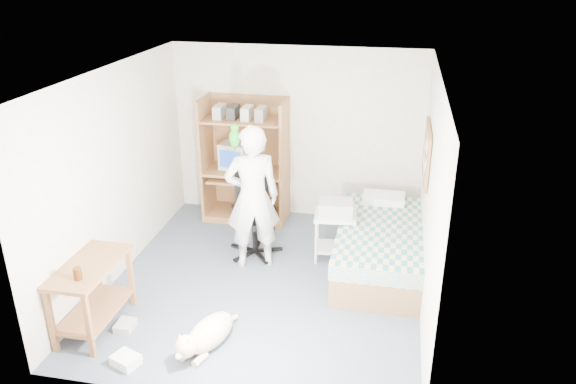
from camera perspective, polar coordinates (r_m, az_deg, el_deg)
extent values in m
plane|color=#434B5B|center=(6.84, -2.21, -9.10)|extent=(4.00, 4.00, 0.00)
cube|color=beige|center=(8.11, 0.92, 5.92)|extent=(3.60, 0.02, 2.50)
cube|color=beige|center=(6.12, 14.23, -0.64)|extent=(0.02, 4.00, 2.50)
cube|color=beige|center=(6.89, -17.11, 1.72)|extent=(0.02, 4.00, 2.50)
cube|color=white|center=(5.90, -2.59, 11.93)|extent=(3.60, 4.00, 0.02)
cube|color=brown|center=(8.26, -8.26, 3.44)|extent=(0.04, 0.60, 1.80)
cube|color=brown|center=(7.96, -0.33, 2.94)|extent=(0.04, 0.60, 1.80)
cube|color=brown|center=(8.36, -3.84, 3.86)|extent=(1.20, 0.02, 1.80)
cube|color=brown|center=(8.15, -4.33, 2.14)|extent=(1.12, 0.60, 0.04)
cube|color=brown|center=(8.11, -4.46, 1.29)|extent=(1.00, 0.50, 0.03)
cube|color=brown|center=(7.91, -4.50, 7.29)|extent=(1.12, 0.55, 0.03)
cube|color=brown|center=(8.42, -4.19, -2.25)|extent=(1.12, 0.60, 0.10)
cube|color=brown|center=(7.12, 9.20, -6.33)|extent=(1.00, 2.00, 0.36)
cube|color=teal|center=(6.99, 9.35, -4.33)|extent=(1.02, 2.02, 0.20)
cube|color=white|center=(7.65, 9.69, -0.69)|extent=(0.55, 0.35, 0.12)
cube|color=brown|center=(6.05, -19.61, -7.13)|extent=(0.50, 1.00, 0.04)
cube|color=brown|center=(6.03, -22.93, -12.03)|extent=(0.05, 0.05, 0.70)
cube|color=brown|center=(5.84, -19.58, -12.75)|extent=(0.05, 0.05, 0.70)
cube|color=brown|center=(6.66, -18.77, -7.88)|extent=(0.05, 0.05, 0.70)
cube|color=brown|center=(6.48, -15.66, -8.37)|extent=(0.05, 0.05, 0.70)
cube|color=brown|center=(6.32, -18.97, -11.30)|extent=(0.46, 0.92, 0.03)
cube|color=olive|center=(6.89, 13.94, 3.85)|extent=(0.03, 0.90, 0.60)
cube|color=brown|center=(6.80, 14.16, 6.32)|extent=(0.04, 0.94, 0.04)
cube|color=brown|center=(7.00, 13.67, 1.46)|extent=(0.04, 0.94, 0.04)
cylinder|color=black|center=(7.42, -3.35, -5.98)|extent=(0.62, 0.62, 0.06)
cylinder|color=black|center=(7.33, -3.39, -4.64)|extent=(0.06, 0.06, 0.41)
cube|color=black|center=(7.21, -3.43, -2.90)|extent=(0.61, 0.61, 0.08)
cube|color=black|center=(7.29, -3.70, 0.31)|extent=(0.43, 0.21, 0.57)
cube|color=black|center=(7.13, -5.52, -1.92)|extent=(0.15, 0.30, 0.04)
cube|color=black|center=(7.18, -1.41, -1.64)|extent=(0.15, 0.30, 0.04)
imported|color=silver|center=(6.80, -3.63, -0.59)|extent=(0.78, 0.65, 1.83)
ellipsoid|color=#178613|center=(6.62, -5.43, 5.48)|extent=(0.13, 0.13, 0.21)
sphere|color=#178613|center=(6.54, -5.45, 6.49)|extent=(0.09, 0.09, 0.09)
cone|color=#D44912|center=(6.49, -5.41, 6.38)|extent=(0.05, 0.05, 0.04)
cylinder|color=#178613|center=(6.70, -5.43, 4.60)|extent=(0.08, 0.15, 0.13)
ellipsoid|color=#D3B18D|center=(5.84, -7.91, -13.93)|extent=(0.51, 0.71, 0.29)
sphere|color=#D3B18D|center=(5.58, -10.32, -15.18)|extent=(0.22, 0.22, 0.22)
cone|color=#D3B18D|center=(5.54, -10.96, -14.26)|extent=(0.06, 0.06, 0.08)
cone|color=#D3B18D|center=(5.48, -10.07, -14.65)|extent=(0.06, 0.06, 0.08)
ellipsoid|color=#D3B18D|center=(5.55, -10.92, -15.94)|extent=(0.11, 0.14, 0.07)
cylinder|color=#D3B18D|center=(6.09, -5.83, -12.72)|extent=(0.12, 0.21, 0.10)
cube|color=silver|center=(7.08, 4.84, -2.43)|extent=(0.55, 0.46, 0.04)
cube|color=silver|center=(7.28, 4.73, -5.61)|extent=(0.51, 0.41, 0.03)
cylinder|color=silver|center=(7.08, 2.75, -5.09)|extent=(0.03, 0.03, 0.60)
cylinder|color=silver|center=(7.04, 6.44, -5.40)|extent=(0.03, 0.03, 0.60)
cylinder|color=silver|center=(7.39, 3.17, -3.82)|extent=(0.03, 0.03, 0.60)
cylinder|color=silver|center=(7.35, 6.70, -4.12)|extent=(0.03, 0.03, 0.60)
cube|color=#A5A5A1|center=(7.03, 4.87, -1.62)|extent=(0.45, 0.36, 0.18)
cube|color=beige|center=(8.15, -5.22, 3.79)|extent=(0.47, 0.49, 0.38)
cube|color=navy|center=(7.97, -5.88, 3.32)|extent=(0.32, 0.07, 0.26)
cube|color=beige|center=(8.07, -4.70, 1.39)|extent=(0.47, 0.23, 0.03)
cylinder|color=yellow|center=(8.00, -2.20, 2.40)|extent=(0.08, 0.08, 0.12)
cylinder|color=#411E0A|center=(5.79, -20.60, -7.78)|extent=(0.08, 0.08, 0.12)
cube|color=white|center=(5.82, -16.15, -16.09)|extent=(0.31, 0.28, 0.10)
cube|color=#AAABA6|center=(6.29, -16.20, -12.90)|extent=(0.18, 0.22, 0.08)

